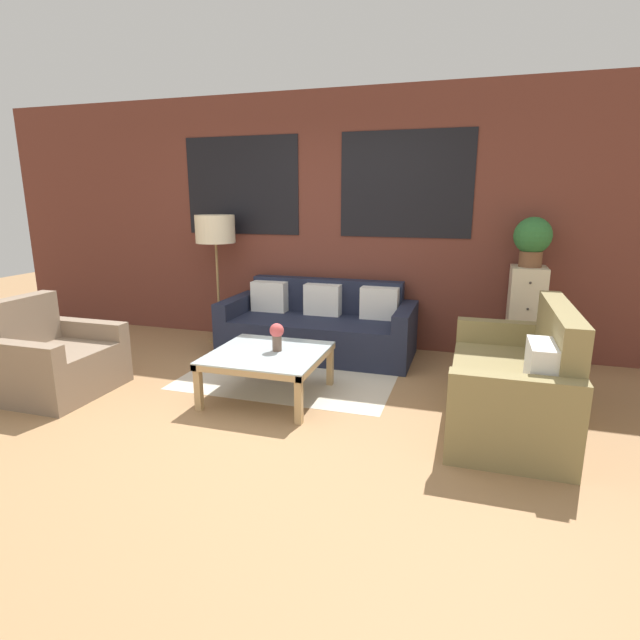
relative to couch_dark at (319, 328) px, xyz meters
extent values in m
plane|color=#9E754C|center=(-0.13, -1.95, -0.28)|extent=(16.00, 16.00, 0.00)
cube|color=brown|center=(-0.13, 0.49, 1.12)|extent=(8.40, 0.08, 2.80)
cube|color=black|center=(-1.08, 0.44, 1.52)|extent=(1.40, 0.01, 1.10)
cube|color=black|center=(0.82, 0.44, 1.52)|extent=(1.40, 0.01, 1.10)
cube|color=beige|center=(-0.04, -0.74, -0.28)|extent=(1.98, 1.44, 0.00)
cube|color=#1E2338|center=(0.00, -0.13, -0.08)|extent=(1.73, 0.72, 0.40)
cube|color=#1E2338|center=(0.00, 0.31, 0.11)|extent=(1.73, 0.16, 0.78)
cube|color=#1E2338|center=(-0.94, -0.05, 0.01)|extent=(0.16, 0.88, 0.58)
cube|color=#1E2338|center=(0.94, -0.05, 0.01)|extent=(0.16, 0.88, 0.58)
cube|color=white|center=(-0.63, 0.15, 0.29)|extent=(0.40, 0.16, 0.34)
cube|color=white|center=(0.00, 0.15, 0.29)|extent=(0.40, 0.16, 0.34)
cube|color=white|center=(0.63, 0.15, 0.29)|extent=(0.40, 0.16, 0.34)
cube|color=olive|center=(1.79, -1.25, -0.07)|extent=(0.64, 1.30, 0.42)
cube|color=olive|center=(2.19, -1.25, 0.18)|extent=(0.16, 1.30, 0.92)
cube|color=olive|center=(1.87, -0.53, 0.03)|extent=(0.80, 0.14, 0.62)
cube|color=olive|center=(1.87, -1.97, 0.03)|extent=(0.80, 0.14, 0.62)
cube|color=white|center=(2.03, -1.68, 0.31)|extent=(0.16, 0.40, 0.34)
cube|color=#84705B|center=(-1.74, -1.76, -0.08)|extent=(0.64, 0.62, 0.40)
cube|color=#84705B|center=(-2.14, -1.76, 0.14)|extent=(0.16, 0.62, 0.84)
cube|color=#84705B|center=(-1.82, -2.14, 0.00)|extent=(0.80, 0.14, 0.56)
cube|color=#84705B|center=(-1.82, -1.39, 0.00)|extent=(0.80, 0.14, 0.56)
cube|color=silver|center=(-0.04, -1.32, 0.11)|extent=(0.93, 0.93, 0.01)
cube|color=tan|center=(-0.04, -1.75, 0.08)|extent=(0.93, 0.05, 0.05)
cube|color=tan|center=(-0.04, -0.88, 0.08)|extent=(0.93, 0.05, 0.05)
cube|color=tan|center=(-0.48, -1.32, 0.08)|extent=(0.05, 0.93, 0.05)
cube|color=tan|center=(0.40, -1.32, 0.08)|extent=(0.05, 0.93, 0.05)
cube|color=tan|center=(-0.46, -1.74, -0.09)|extent=(0.06, 0.05, 0.39)
cube|color=tan|center=(0.39, -1.74, -0.09)|extent=(0.05, 0.05, 0.39)
cube|color=tan|center=(-0.46, -0.89, -0.09)|extent=(0.06, 0.06, 0.39)
cube|color=tan|center=(0.39, -0.89, -0.09)|extent=(0.05, 0.06, 0.39)
cylinder|color=olive|center=(-1.27, 0.12, -0.27)|extent=(0.28, 0.28, 0.02)
cylinder|color=olive|center=(-1.27, 0.12, 0.31)|extent=(0.03, 0.03, 1.14)
cylinder|color=beige|center=(-1.27, 0.12, 1.04)|extent=(0.45, 0.45, 0.31)
cube|color=beige|center=(2.09, 0.21, 0.22)|extent=(0.33, 0.40, 1.01)
sphere|color=#38332D|center=(2.09, 0.00, 0.60)|extent=(0.02, 0.02, 0.02)
sphere|color=#38332D|center=(2.09, 0.00, 0.35)|extent=(0.02, 0.02, 0.02)
sphere|color=#38332D|center=(2.09, 0.00, 0.09)|extent=(0.02, 0.02, 0.02)
sphere|color=#38332D|center=(2.09, 0.00, -0.16)|extent=(0.02, 0.02, 0.02)
cylinder|color=brown|center=(2.09, 0.21, 0.80)|extent=(0.21, 0.21, 0.15)
sphere|color=#2D6B33|center=(2.09, 0.21, 1.03)|extent=(0.36, 0.36, 0.36)
cylinder|color=brown|center=(0.02, -1.26, 0.19)|extent=(0.08, 0.08, 0.14)
sphere|color=#CC4C4C|center=(0.02, -1.26, 0.30)|extent=(0.12, 0.12, 0.12)
camera|label=1|loc=(1.57, -5.03, 1.38)|focal=28.00mm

